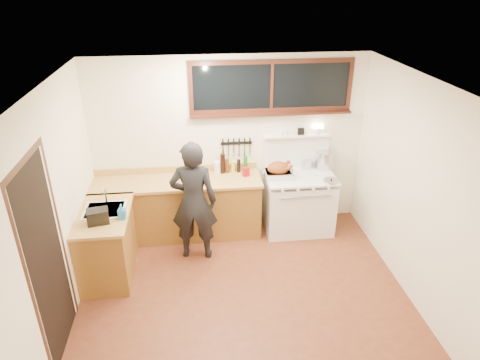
{
  "coord_description": "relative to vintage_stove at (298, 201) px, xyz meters",
  "views": [
    {
      "loc": [
        -0.53,
        -4.11,
        3.6
      ],
      "look_at": [
        0.05,
        0.85,
        1.15
      ],
      "focal_mm": 32.0,
      "sensor_mm": 36.0,
      "label": 1
    }
  ],
  "objects": [
    {
      "name": "ground_plane",
      "position": [
        -1.0,
        -1.41,
        -0.48
      ],
      "size": [
        4.0,
        3.5,
        0.02
      ],
      "primitive_type": "cube",
      "color": "#612C19"
    },
    {
      "name": "vintage_stove",
      "position": [
        0.0,
        0.0,
        0.0
      ],
      "size": [
        1.02,
        0.74,
        1.58
      ],
      "color": "white",
      "rests_on": "ground"
    },
    {
      "name": "counter_left",
      "position": [
        -2.7,
        -0.79,
        -0.01
      ],
      "size": [
        0.64,
        1.09,
        0.9
      ],
      "color": "brown",
      "rests_on": "ground"
    },
    {
      "name": "man",
      "position": [
        -1.57,
        -0.53,
        0.38
      ],
      "size": [
        0.66,
        0.48,
        1.7
      ],
      "color": "black",
      "rests_on": "ground"
    },
    {
      "name": "soap_bottle",
      "position": [
        -2.43,
        -0.94,
        0.53
      ],
      "size": [
        0.09,
        0.09,
        0.19
      ],
      "color": "#297BCD",
      "rests_on": "counter_left"
    },
    {
      "name": "toaster",
      "position": [
        -2.7,
        -1.01,
        0.52
      ],
      "size": [
        0.28,
        0.22,
        0.17
      ],
      "color": "black",
      "rests_on": "counter_left"
    },
    {
      "name": "pitcher",
      "position": [
        -1.2,
        0.22,
        0.52
      ],
      "size": [
        0.12,
        0.12,
        0.18
      ],
      "color": "white",
      "rests_on": "counter_back"
    },
    {
      "name": "room_shell",
      "position": [
        -1.0,
        -1.41,
        1.18
      ],
      "size": [
        4.1,
        3.6,
        2.65
      ],
      "color": "white",
      "rests_on": "ground"
    },
    {
      "name": "left_doorway",
      "position": [
        -2.99,
        -1.96,
        0.62
      ],
      "size": [
        0.02,
        1.04,
        2.17
      ],
      "color": "black",
      "rests_on": "ground"
    },
    {
      "name": "back_window",
      "position": [
        -0.4,
        0.31,
        1.6
      ],
      "size": [
        2.32,
        0.13,
        0.77
      ],
      "color": "black",
      "rests_on": "room_shell"
    },
    {
      "name": "knife_strip",
      "position": [
        -0.9,
        0.32,
        0.84
      ],
      "size": [
        0.46,
        0.03,
        0.28
      ],
      "color": "black",
      "rests_on": "room_shell"
    },
    {
      "name": "cutting_board",
      "position": [
        -1.55,
        -0.05,
        0.49
      ],
      "size": [
        0.43,
        0.34,
        0.14
      ],
      "color": "tan",
      "rests_on": "counter_back"
    },
    {
      "name": "coffee_tin",
      "position": [
        -0.79,
        0.07,
        0.5
      ],
      "size": [
        0.1,
        0.09,
        0.13
      ],
      "color": "maroon",
      "rests_on": "counter_back"
    },
    {
      "name": "pot_lid",
      "position": [
        0.4,
        -0.25,
        0.45
      ],
      "size": [
        0.3,
        0.3,
        0.04
      ],
      "color": "silver",
      "rests_on": "vintage_stove"
    },
    {
      "name": "roast_turkey",
      "position": [
        -0.33,
        -0.02,
        0.53
      ],
      "size": [
        0.44,
        0.31,
        0.24
      ],
      "color": "silver",
      "rests_on": "vintage_stove"
    },
    {
      "name": "sink_unit",
      "position": [
        -2.68,
        -0.71,
        0.38
      ],
      "size": [
        0.5,
        0.45,
        0.37
      ],
      "color": "white",
      "rests_on": "counter_left"
    },
    {
      "name": "counter_back",
      "position": [
        -1.8,
        0.04,
        -0.01
      ],
      "size": [
        2.44,
        0.64,
        1.0
      ],
      "color": "brown",
      "rests_on": "ground"
    },
    {
      "name": "saucepan",
      "position": [
        0.17,
        0.24,
        0.5
      ],
      "size": [
        0.19,
        0.3,
        0.13
      ],
      "color": "silver",
      "rests_on": "vintage_stove"
    },
    {
      "name": "bottle_cluster",
      "position": [
        -0.98,
        0.22,
        0.56
      ],
      "size": [
        0.4,
        0.07,
        0.3
      ],
      "color": "black",
      "rests_on": "counter_back"
    },
    {
      "name": "stockpot",
      "position": [
        0.44,
        0.22,
        0.57
      ],
      "size": [
        0.38,
        0.38,
        0.28
      ],
      "color": "silver",
      "rests_on": "vintage_stove"
    }
  ]
}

